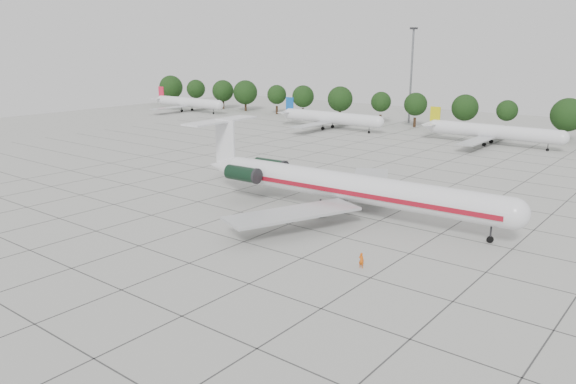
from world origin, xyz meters
name	(u,v)px	position (x,y,z in m)	size (l,w,h in m)	color
ground	(289,224)	(0.00, 0.00, 0.00)	(260.00, 260.00, 0.00)	#AAAAA3
apron_joints	(354,198)	(0.00, 15.00, 0.01)	(170.00, 170.00, 0.02)	#383838
main_airliner	(337,185)	(1.90, 7.50, 3.76)	(45.43, 35.65, 10.64)	silver
ground_crew	(361,260)	(14.03, -6.41, 0.78)	(0.57, 0.37, 1.56)	#DA550C
bg_airliner_a	(188,103)	(-98.04, 72.15, 2.91)	(28.24, 27.20, 7.40)	silver
bg_airliner_b	(330,118)	(-40.16, 68.25, 2.91)	(28.24, 27.20, 7.40)	silver
bg_airliner_c	(492,132)	(0.38, 70.25, 2.91)	(28.24, 27.20, 7.40)	silver
tree_line	(465,108)	(-11.68, 85.00, 5.98)	(249.86, 8.44, 10.22)	#332114
floodlight_mast	(412,70)	(-30.00, 92.00, 14.28)	(1.60, 1.60, 25.45)	slate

